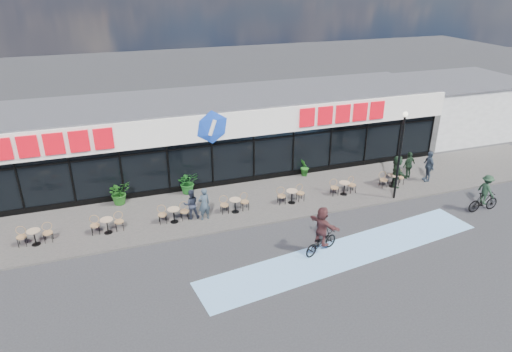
{
  "coord_description": "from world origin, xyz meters",
  "views": [
    {
      "loc": [
        -5.45,
        -16.5,
        11.53
      ],
      "look_at": [
        1.43,
        3.5,
        2.03
      ],
      "focal_mm": 32.0,
      "sensor_mm": 36.0,
      "label": 1
    }
  ],
  "objects_px": {
    "patron_right": "(191,204)",
    "cyclist_b": "(485,196)",
    "pedestrian_c": "(409,165)",
    "potted_plant_right": "(305,167)",
    "potted_plant_left": "(119,193)",
    "pedestrian_a": "(429,166)",
    "pedestrian_b": "(397,171)",
    "lamp_post": "(401,148)",
    "cyclist_a": "(322,233)",
    "potted_plant_mid": "(188,182)",
    "patron_left": "(204,204)"
  },
  "relations": [
    {
      "from": "patron_right",
      "to": "cyclist_b",
      "type": "relative_size",
      "value": 0.77
    },
    {
      "from": "pedestrian_c",
      "to": "potted_plant_right",
      "type": "bearing_deg",
      "value": -36.6
    },
    {
      "from": "potted_plant_left",
      "to": "pedestrian_a",
      "type": "bearing_deg",
      "value": -9.37
    },
    {
      "from": "pedestrian_b",
      "to": "cyclist_b",
      "type": "bearing_deg",
      "value": -123.04
    },
    {
      "from": "pedestrian_b",
      "to": "lamp_post",
      "type": "bearing_deg",
      "value": 166.66
    },
    {
      "from": "potted_plant_right",
      "to": "patron_right",
      "type": "distance_m",
      "value": 8.1
    },
    {
      "from": "potted_plant_right",
      "to": "cyclist_a",
      "type": "height_order",
      "value": "cyclist_a"
    },
    {
      "from": "pedestrian_c",
      "to": "lamp_post",
      "type": "bearing_deg",
      "value": 25.89
    },
    {
      "from": "patron_right",
      "to": "pedestrian_b",
      "type": "xyz_separation_m",
      "value": [
        11.98,
        -0.11,
        0.15
      ]
    },
    {
      "from": "pedestrian_a",
      "to": "potted_plant_left",
      "type": "bearing_deg",
      "value": -86.49
    },
    {
      "from": "lamp_post",
      "to": "potted_plant_right",
      "type": "distance_m",
      "value": 6.02
    },
    {
      "from": "potted_plant_mid",
      "to": "pedestrian_a",
      "type": "bearing_deg",
      "value": -12.27
    },
    {
      "from": "potted_plant_left",
      "to": "cyclist_a",
      "type": "height_order",
      "value": "cyclist_a"
    },
    {
      "from": "patron_right",
      "to": "pedestrian_b",
      "type": "bearing_deg",
      "value": -176.45
    },
    {
      "from": "patron_right",
      "to": "pedestrian_a",
      "type": "bearing_deg",
      "value": -176.22
    },
    {
      "from": "potted_plant_mid",
      "to": "cyclist_b",
      "type": "bearing_deg",
      "value": -26.15
    },
    {
      "from": "pedestrian_a",
      "to": "cyclist_a",
      "type": "bearing_deg",
      "value": -50.45
    },
    {
      "from": "potted_plant_left",
      "to": "cyclist_a",
      "type": "bearing_deg",
      "value": -42.76
    },
    {
      "from": "potted_plant_left",
      "to": "patron_right",
      "type": "bearing_deg",
      "value": -40.29
    },
    {
      "from": "patron_left",
      "to": "pedestrian_b",
      "type": "distance_m",
      "value": 11.4
    },
    {
      "from": "pedestrian_c",
      "to": "pedestrian_a",
      "type": "bearing_deg",
      "value": 125.84
    },
    {
      "from": "pedestrian_a",
      "to": "pedestrian_b",
      "type": "xyz_separation_m",
      "value": [
        -2.23,
        -0.04,
        0.01
      ]
    },
    {
      "from": "potted_plant_left",
      "to": "cyclist_b",
      "type": "xyz_separation_m",
      "value": [
        17.97,
        -6.88,
        0.14
      ]
    },
    {
      "from": "pedestrian_b",
      "to": "cyclist_a",
      "type": "distance_m",
      "value": 8.5
    },
    {
      "from": "potted_plant_right",
      "to": "patron_left",
      "type": "xyz_separation_m",
      "value": [
        -6.97,
        -3.23,
        0.29
      ]
    },
    {
      "from": "potted_plant_mid",
      "to": "patron_right",
      "type": "relative_size",
      "value": 0.82
    },
    {
      "from": "potted_plant_right",
      "to": "pedestrian_a",
      "type": "distance_m",
      "value": 7.3
    },
    {
      "from": "cyclist_a",
      "to": "potted_plant_mid",
      "type": "bearing_deg",
      "value": 120.17
    },
    {
      "from": "pedestrian_a",
      "to": "cyclist_b",
      "type": "bearing_deg",
      "value": 18.95
    },
    {
      "from": "pedestrian_c",
      "to": "potted_plant_mid",
      "type": "bearing_deg",
      "value": -25.25
    },
    {
      "from": "potted_plant_left",
      "to": "patron_left",
      "type": "xyz_separation_m",
      "value": [
        3.92,
        -3.15,
        0.21
      ]
    },
    {
      "from": "cyclist_a",
      "to": "pedestrian_a",
      "type": "bearing_deg",
      "value": 26.68
    },
    {
      "from": "potted_plant_left",
      "to": "pedestrian_c",
      "type": "bearing_deg",
      "value": -7.51
    },
    {
      "from": "potted_plant_right",
      "to": "pedestrian_c",
      "type": "height_order",
      "value": "pedestrian_c"
    },
    {
      "from": "lamp_post",
      "to": "potted_plant_mid",
      "type": "bearing_deg",
      "value": 157.75
    },
    {
      "from": "pedestrian_a",
      "to": "pedestrian_c",
      "type": "xyz_separation_m",
      "value": [
        -0.86,
        0.69,
        -0.09
      ]
    },
    {
      "from": "potted_plant_mid",
      "to": "pedestrian_b",
      "type": "distance_m",
      "value": 11.98
    },
    {
      "from": "pedestrian_a",
      "to": "patron_right",
      "type": "bearing_deg",
      "value": -77.42
    },
    {
      "from": "potted_plant_mid",
      "to": "patron_left",
      "type": "height_order",
      "value": "patron_left"
    },
    {
      "from": "potted_plant_right",
      "to": "patron_left",
      "type": "height_order",
      "value": "patron_left"
    },
    {
      "from": "pedestrian_c",
      "to": "cyclist_b",
      "type": "relative_size",
      "value": 0.82
    },
    {
      "from": "potted_plant_mid",
      "to": "pedestrian_b",
      "type": "xyz_separation_m",
      "value": [
        11.58,
        -3.04,
        0.3
      ]
    },
    {
      "from": "potted_plant_left",
      "to": "potted_plant_mid",
      "type": "bearing_deg",
      "value": 1.7
    },
    {
      "from": "patron_left",
      "to": "pedestrian_b",
      "type": "xyz_separation_m",
      "value": [
        11.4,
        0.22,
        0.08
      ]
    },
    {
      "from": "potted_plant_left",
      "to": "pedestrian_b",
      "type": "relative_size",
      "value": 0.69
    },
    {
      "from": "patron_right",
      "to": "pedestrian_a",
      "type": "height_order",
      "value": "pedestrian_a"
    },
    {
      "from": "lamp_post",
      "to": "pedestrian_c",
      "type": "bearing_deg",
      "value": 41.03
    },
    {
      "from": "patron_left",
      "to": "cyclist_a",
      "type": "relative_size",
      "value": 0.76
    },
    {
      "from": "lamp_post",
      "to": "cyclist_a",
      "type": "xyz_separation_m",
      "value": [
        -6.15,
        -3.35,
        -2.07
      ]
    },
    {
      "from": "potted_plant_left",
      "to": "cyclist_b",
      "type": "distance_m",
      "value": 19.24
    }
  ]
}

